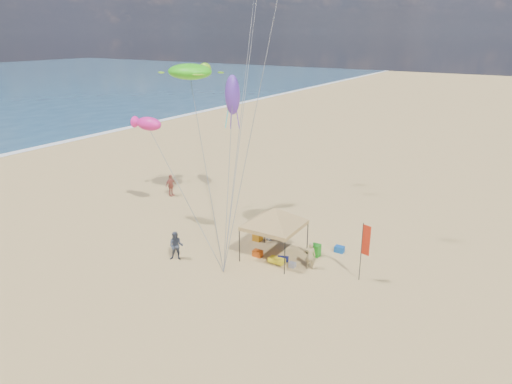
% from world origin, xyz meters
% --- Properties ---
extents(ground, '(280.00, 280.00, 0.00)m').
position_xyz_m(ground, '(0.00, 0.00, 0.00)').
color(ground, tan).
rests_on(ground, ground).
extents(canopy_tent, '(5.80, 5.80, 3.57)m').
position_xyz_m(canopy_tent, '(0.89, 3.53, 2.97)').
color(canopy_tent, black).
rests_on(canopy_tent, ground).
extents(feather_flag, '(0.48, 0.16, 3.25)m').
position_xyz_m(feather_flag, '(6.14, 3.66, 2.16)').
color(feather_flag, black).
rests_on(feather_flag, ground).
extents(cooler_red, '(0.54, 0.38, 0.38)m').
position_xyz_m(cooler_red, '(0.02, 3.14, 0.19)').
color(cooler_red, '#C0480F').
rests_on(cooler_red, ground).
extents(cooler_blue, '(0.54, 0.38, 0.38)m').
position_xyz_m(cooler_blue, '(3.83, 6.19, 0.19)').
color(cooler_blue, '#124793').
rests_on(cooler_blue, ground).
extents(bag_navy, '(0.69, 0.54, 0.36)m').
position_xyz_m(bag_navy, '(1.60, 3.34, 0.18)').
color(bag_navy, '#0D103D').
rests_on(bag_navy, ground).
extents(bag_orange, '(0.54, 0.69, 0.36)m').
position_xyz_m(bag_orange, '(-1.12, 7.14, 0.18)').
color(bag_orange, '#F2A80D').
rests_on(bag_orange, ground).
extents(chair_green, '(0.50, 0.50, 0.70)m').
position_xyz_m(chair_green, '(2.83, 5.01, 0.35)').
color(chair_green, '#1A7715').
rests_on(chair_green, ground).
extents(chair_yellow, '(0.50, 0.50, 0.70)m').
position_xyz_m(chair_yellow, '(-1.14, 4.99, 0.35)').
color(chair_yellow, orange).
rests_on(chair_yellow, ground).
extents(crate_grey, '(0.34, 0.30, 0.28)m').
position_xyz_m(crate_grey, '(2.35, 3.05, 0.14)').
color(crate_grey, gray).
rests_on(crate_grey, ground).
extents(beach_cart, '(0.90, 0.50, 0.24)m').
position_xyz_m(beach_cart, '(1.41, 2.96, 0.20)').
color(beach_cart, yellow).
rests_on(beach_cart, ground).
extents(person_near_a, '(0.67, 0.54, 1.58)m').
position_xyz_m(person_near_a, '(3.23, 3.46, 0.79)').
color(person_near_a, '#A08B5B').
rests_on(person_near_a, ground).
extents(person_near_b, '(1.05, 0.98, 1.72)m').
position_xyz_m(person_near_b, '(-3.67, 0.32, 0.86)').
color(person_near_b, '#323744').
rests_on(person_near_b, ground).
extents(person_near_c, '(1.11, 0.74, 1.61)m').
position_xyz_m(person_near_c, '(-0.56, 5.37, 0.80)').
color(person_near_c, beige).
rests_on(person_near_c, ground).
extents(person_far_a, '(0.51, 1.06, 1.76)m').
position_xyz_m(person_far_a, '(-11.39, 8.37, 0.88)').
color(person_far_a, '#A44E3F').
rests_on(person_far_a, ground).
extents(turtle_kite, '(3.34, 2.83, 1.01)m').
position_xyz_m(turtle_kite, '(-6.92, 6.03, 9.96)').
color(turtle_kite, '#32CA15').
rests_on(turtle_kite, ground).
extents(fish_kite, '(2.19, 1.62, 0.87)m').
position_xyz_m(fish_kite, '(-8.69, 3.86, 6.78)').
color(fish_kite, '#E21D85').
rests_on(fish_kite, ground).
extents(squid_kite, '(1.35, 1.35, 2.73)m').
position_xyz_m(squid_kite, '(-5.83, 9.17, 8.23)').
color(squid_kite, '#5C30AA').
rests_on(squid_kite, ground).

